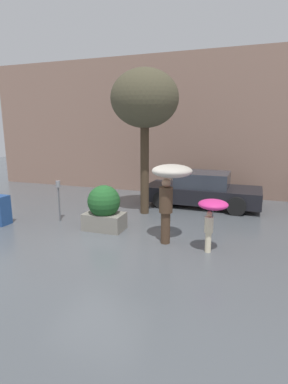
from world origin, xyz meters
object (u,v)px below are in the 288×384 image
Objects in this scene: person_child at (212,210)px; newspaper_box at (0,210)px; person_adult at (170,182)px; parking_meter at (59,192)px; parked_car_near at (202,190)px; street_tree at (145,100)px; planter_box at (104,208)px.

newspaper_box is (-6.37, 0.05, -0.61)m from person_child.
parking_meter is at bearing 130.48° from person_adult.
person_child is at bearing -56.46° from person_adult.
parked_car_near is 7.01m from newspaper_box.
street_tree reaches higher than parked_car_near.
newspaper_box is at bearing 129.43° from parked_car_near.
parked_car_near is at bearing 46.98° from person_adult.
parked_car_near is (-0.87, 4.39, -0.46)m from person_child.
person_adult is 1.26m from person_child.
person_child is at bearing -0.49° from newspaper_box.
planter_box is at bearing -9.42° from parking_meter.
planter_box is 1.46× the size of newspaper_box.
person_adult reaches higher than parked_car_near.
newspaper_box is at bearing -145.00° from street_tree.
planter_box is 1.78m from parking_meter.
person_adult reaches higher than parking_meter.
person_child is 6.40m from newspaper_box.
person_adult is 3.89m from parking_meter.
person_adult is 1.56× the size of person_child.
parked_car_near reaches higher than newspaper_box.
parked_car_near is at bearing 58.55° from planter_box.
parking_meter is at bearing 131.72° from parked_car_near.
newspaper_box is at bearing -149.01° from person_child.
parking_meter is (-2.27, -1.73, -2.86)m from street_tree.
street_tree is at bearing 74.94° from planter_box.
street_tree reaches higher than person_child.
parking_meter is 1.83m from newspaper_box.
person_child is 1.45× the size of newspaper_box.
planter_box is at bearing 130.25° from person_adult.
person_adult is 0.47× the size of parked_car_near.
parked_car_near is at bearing 132.64° from person_child.
person_child is 0.27× the size of street_tree.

